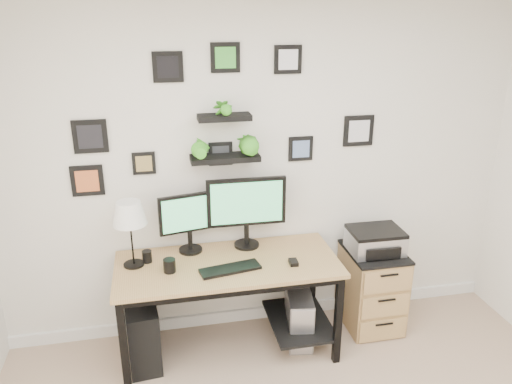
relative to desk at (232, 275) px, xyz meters
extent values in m
plane|color=silver|center=(0.30, 0.33, 0.67)|extent=(4.00, 0.00, 4.00)
cube|color=white|center=(0.30, 0.32, -0.58)|extent=(4.00, 0.03, 0.10)
cube|color=tan|center=(-0.04, -0.04, 0.11)|extent=(1.60, 0.70, 0.03)
cube|color=black|center=(-0.04, -0.04, 0.07)|extent=(1.54, 0.64, 0.05)
cube|color=black|center=(-0.04, 0.29, -0.17)|extent=(1.44, 0.02, 0.41)
cube|color=black|center=(0.51, -0.04, -0.45)|extent=(0.45, 0.63, 0.03)
cube|color=black|center=(-0.79, -0.34, -0.27)|extent=(0.05, 0.05, 0.72)
cube|color=black|center=(-0.79, 0.26, -0.27)|extent=(0.05, 0.05, 0.72)
cube|color=black|center=(0.71, -0.34, -0.27)|extent=(0.05, 0.05, 0.72)
cube|color=black|center=(0.71, 0.26, -0.27)|extent=(0.05, 0.05, 0.72)
cylinder|color=black|center=(-0.28, 0.20, 0.13)|extent=(0.21, 0.21, 0.02)
cylinder|color=black|center=(-0.28, 0.20, 0.21)|extent=(0.04, 0.04, 0.16)
cube|color=black|center=(-0.28, 0.20, 0.44)|extent=(0.45, 0.12, 0.29)
cube|color=#4CB272|center=(-0.28, 0.18, 0.44)|extent=(0.40, 0.08, 0.25)
cylinder|color=black|center=(0.15, 0.20, 0.13)|extent=(0.19, 0.19, 0.02)
cylinder|color=black|center=(0.15, 0.20, 0.22)|extent=(0.04, 0.04, 0.17)
cube|color=black|center=(0.15, 0.19, 0.49)|extent=(0.59, 0.04, 0.37)
cube|color=#4CB272|center=(0.15, 0.17, 0.49)|extent=(0.53, 0.02, 0.32)
cube|color=black|center=(-0.04, -0.15, 0.13)|extent=(0.44, 0.21, 0.02)
cube|color=black|center=(0.42, -0.15, 0.14)|extent=(0.06, 0.10, 0.03)
cylinder|color=black|center=(-0.69, 0.06, 0.13)|extent=(0.15, 0.15, 0.01)
cylinder|color=black|center=(-0.69, 0.06, 0.35)|extent=(0.01, 0.01, 0.44)
cone|color=white|center=(-0.69, 0.06, 0.53)|extent=(0.24, 0.24, 0.16)
cylinder|color=black|center=(-0.45, -0.08, 0.17)|extent=(0.09, 0.09, 0.10)
cylinder|color=black|center=(-0.60, 0.09, 0.17)|extent=(0.07, 0.07, 0.09)
cube|color=black|center=(-0.68, -0.02, -0.38)|extent=(0.26, 0.51, 0.49)
cube|color=gray|center=(0.52, -0.02, -0.42)|extent=(0.25, 0.44, 0.41)
cube|color=silver|center=(0.48, -0.22, -0.42)|extent=(0.16, 0.04, 0.38)
cube|color=tan|center=(1.15, 0.06, -0.30)|extent=(0.42, 0.50, 0.65)
cube|color=black|center=(1.15, 0.06, 0.03)|extent=(0.43, 0.51, 0.02)
cube|color=tan|center=(1.15, -0.19, -0.52)|extent=(0.39, 0.02, 0.18)
cylinder|color=black|center=(1.15, -0.21, -0.46)|extent=(0.14, 0.02, 0.02)
cube|color=tan|center=(1.15, -0.19, -0.30)|extent=(0.39, 0.02, 0.18)
cylinder|color=black|center=(1.15, -0.21, -0.24)|extent=(0.14, 0.02, 0.02)
cube|color=tan|center=(1.15, -0.19, -0.08)|extent=(0.39, 0.02, 0.18)
cylinder|color=black|center=(1.15, -0.21, -0.02)|extent=(0.14, 0.02, 0.02)
cube|color=silver|center=(1.14, 0.06, 0.12)|extent=(0.41, 0.32, 0.16)
cube|color=black|center=(1.14, 0.06, 0.22)|extent=(0.41, 0.32, 0.03)
cube|color=black|center=(1.14, -0.11, 0.10)|extent=(0.28, 0.02, 0.09)
cube|color=black|center=(0.00, 0.24, 0.82)|extent=(0.50, 0.18, 0.04)
cube|color=black|center=(0.00, 0.23, 1.12)|extent=(0.38, 0.15, 0.04)
imported|color=green|center=(-0.17, 0.24, 0.98)|extent=(0.15, 0.12, 0.27)
imported|color=green|center=(0.17, 0.24, 0.98)|extent=(0.15, 0.15, 0.27)
imported|color=green|center=(0.00, 0.23, 1.27)|extent=(0.13, 0.09, 0.25)
cube|color=black|center=(-0.36, 0.32, 1.47)|extent=(0.21, 0.02, 0.21)
cube|color=black|center=(-0.36, 0.31, 1.47)|extent=(0.14, 0.00, 0.14)
cube|color=black|center=(0.59, 0.32, 0.84)|extent=(0.19, 0.02, 0.19)
cube|color=#607AA9|center=(0.59, 0.31, 0.84)|extent=(0.13, 0.00, 0.13)
cube|color=black|center=(-0.92, 0.32, 1.01)|extent=(0.23, 0.02, 0.23)
cube|color=black|center=(-0.92, 0.31, 1.01)|extent=(0.16, 0.00, 0.16)
cube|color=black|center=(0.48, 0.32, 1.50)|extent=(0.20, 0.02, 0.20)
cube|color=silver|center=(0.48, 0.31, 1.50)|extent=(0.14, 0.00, 0.14)
cube|color=black|center=(-0.02, 0.32, 0.83)|extent=(0.17, 0.02, 0.17)
cube|color=#2F3135|center=(-0.02, 0.31, 0.83)|extent=(0.12, 0.00, 0.12)
cube|color=black|center=(0.03, 0.32, 1.52)|extent=(0.20, 0.02, 0.20)
cube|color=green|center=(0.03, 0.31, 1.52)|extent=(0.14, 0.00, 0.14)
cube|color=black|center=(1.05, 0.32, 0.95)|extent=(0.24, 0.02, 0.24)
cube|color=silver|center=(1.05, 0.31, 0.95)|extent=(0.17, 0.00, 0.17)
cube|color=black|center=(-0.98, 0.32, 0.69)|extent=(0.22, 0.02, 0.22)
cube|color=#C95E2F|center=(-0.98, 0.31, 0.69)|extent=(0.16, 0.00, 0.16)
cube|color=black|center=(-0.57, 0.32, 0.80)|extent=(0.16, 0.02, 0.16)
cube|color=olive|center=(-0.57, 0.31, 0.80)|extent=(0.11, 0.00, 0.11)
camera|label=1|loc=(-0.49, -3.19, 1.85)|focal=35.00mm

